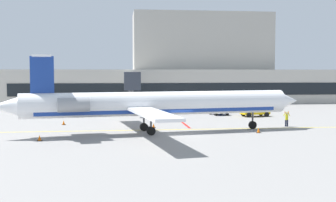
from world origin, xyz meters
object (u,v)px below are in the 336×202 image
object	(u,v)px
baggage_tug	(218,109)
fuel_tank	(192,101)
regional_jet	(155,104)
pushback_tractor	(252,110)
marshaller	(287,119)

from	to	relation	value
baggage_tug	fuel_tank	world-z (taller)	fuel_tank
regional_jet	pushback_tractor	size ratio (longest dim) A/B	7.92
pushback_tractor	marshaller	world-z (taller)	pushback_tractor
regional_jet	marshaller	distance (m)	16.66
regional_jet	pushback_tractor	distance (m)	21.94
regional_jet	fuel_tank	xyz separation A→B (m)	(8.89, 28.05, -1.66)
fuel_tank	pushback_tractor	bearing A→B (deg)	-62.27
baggage_tug	regional_jet	bearing A→B (deg)	-121.34
regional_jet	baggage_tug	xyz separation A→B (m)	(11.22, 18.42, -2.20)
baggage_tug	marshaller	bearing A→B (deg)	-71.71
fuel_tank	marshaller	distance (m)	25.54
baggage_tug	pushback_tractor	distance (m)	5.44
regional_jet	fuel_tank	size ratio (longest dim) A/B	4.00
fuel_tank	marshaller	bearing A→B (deg)	-73.53
regional_jet	fuel_tank	distance (m)	29.47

